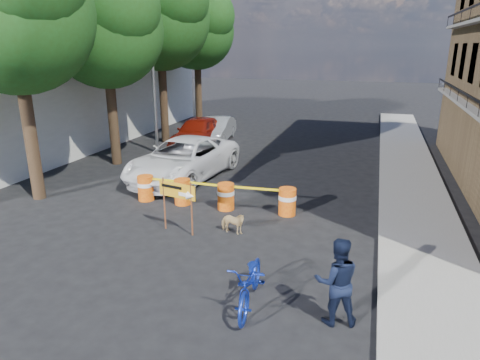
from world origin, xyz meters
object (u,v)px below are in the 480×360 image
Objects in this scene: barrel_far_left at (146,187)px; barrel_mid_right at (226,196)px; detour_sign at (181,196)px; bicycle at (251,260)px; dog at (233,223)px; suv_white at (183,159)px; sedan_silver at (217,129)px; barrel_far_right at (287,201)px; sedan_red at (198,132)px; pedestrian at (337,281)px; barrel_mid_left at (182,191)px.

barrel_far_left is 3.03m from barrel_mid_right.
bicycle is at bearing -33.33° from detour_sign.
detour_sign is at bearing -41.96° from barrel_far_left.
bicycle is 3.75m from dog.
bicycle is 2.66× the size of dog.
suv_white is 7.32m from sedan_silver.
dog is (0.84, -1.80, -0.13)m from barrel_mid_right.
dog is (-1.23, -1.95, -0.13)m from barrel_far_right.
sedan_silver is at bearing 72.66° from sedan_red.
bicycle is 0.51× the size of sedan_silver.
bicycle is (0.30, -5.29, 0.60)m from barrel_far_right.
pedestrian is at bearing -68.26° from sedan_silver.
sedan_red is at bearing 100.28° from barrel_far_left.
barrel_far_left is at bearing -51.82° from pedestrian.
barrel_mid_left and barrel_far_right have the same top height.
barrel_mid_left is 3.05m from dog.
sedan_silver reaches higher than dog.
barrel_far_right is (3.68, 0.13, 0.00)m from barrel_mid_left.
barrel_far_right is at bearing 87.93° from bicycle.
sedan_silver is (0.46, 1.66, -0.12)m from sedan_red.
detour_sign is 2.02× the size of dog.
detour_sign is 5.58m from pedestrian.
pedestrian reaches higher than sedan_silver.
bicycle is at bearing -86.72° from barrel_far_right.
barrel_far_right is 5.33m from bicycle.
barrel_far_left is 0.21× the size of sedan_silver.
barrel_mid_right is at bearing -63.21° from sedan_red.
suv_white is (-2.26, 5.03, -0.35)m from detour_sign.
detour_sign is 12.74m from sedan_silver.
pedestrian is at bearing -35.84° from barrel_far_left.
dog is at bearing -61.75° from pedestrian.
detour_sign is at bearing -48.21° from pedestrian.
pedestrian reaches higher than barrel_far_left.
barrel_mid_right is at bearing -0.45° from barrel_mid_left.
detour_sign is 0.39× the size of sedan_silver.
barrel_far_right is 10.56m from sedan_red.
pedestrian is (4.13, -5.18, 0.44)m from barrel_mid_right.
barrel_mid_right is at bearing 109.40° from bicycle.
suv_white is at bearing -74.69° from sedan_red.
pedestrian is 4.74m from dog.
detour_sign is at bearing 113.08° from dog.
barrel_far_right is at bearing 1.75° from barrel_far_left.
bicycle is at bearing -64.62° from sedan_red.
barrel_far_left is 1.42m from barrel_mid_left.
bicycle is 0.45× the size of sedan_red.
dog is (-1.53, 3.34, -0.73)m from bicycle.
sedan_red is (-1.52, 8.38, 0.34)m from barrel_far_left.
detour_sign reaches higher than barrel_mid_right.
sedan_red reaches higher than barrel_far_right.
sedan_silver is (-1.24, 7.21, -0.13)m from suv_white.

